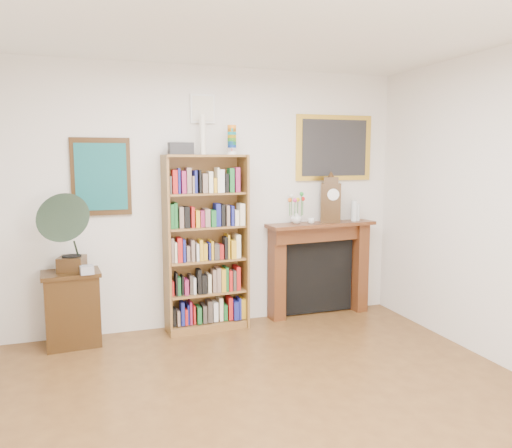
{
  "coord_description": "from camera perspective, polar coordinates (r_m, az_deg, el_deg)",
  "views": [
    {
      "loc": [
        -1.17,
        -2.78,
        1.86
      ],
      "look_at": [
        0.3,
        1.6,
        1.23
      ],
      "focal_mm": 35.0,
      "sensor_mm": 36.0,
      "label": 1
    }
  ],
  "objects": [
    {
      "name": "room",
      "position": [
        3.05,
        4.25,
        -0.89
      ],
      "size": [
        4.51,
        5.01,
        2.81
      ],
      "color": "#543419",
      "rests_on": "ground"
    },
    {
      "name": "teal_poster",
      "position": [
        5.27,
        -17.28,
        5.17
      ],
      "size": [
        0.58,
        0.04,
        0.78
      ],
      "color": "black",
      "rests_on": "back_wall"
    },
    {
      "name": "small_picture",
      "position": [
        5.41,
        -6.12,
        12.96
      ],
      "size": [
        0.26,
        0.04,
        0.3
      ],
      "color": "white",
      "rests_on": "back_wall"
    },
    {
      "name": "gilt_painting",
      "position": [
        5.92,
        8.91,
        8.59
      ],
      "size": [
        0.95,
        0.04,
        0.75
      ],
      "color": "gold",
      "rests_on": "back_wall"
    },
    {
      "name": "bookshelf",
      "position": [
        5.3,
        -5.74,
        -1.07
      ],
      "size": [
        0.88,
        0.36,
        2.16
      ],
      "rotation": [
        0.0,
        0.0,
        0.07
      ],
      "color": "brown",
      "rests_on": "floor"
    },
    {
      "name": "side_cabinet",
      "position": [
        5.28,
        -20.25,
        -9.06
      ],
      "size": [
        0.57,
        0.44,
        0.74
      ],
      "primitive_type": "cube",
      "rotation": [
        0.0,
        0.0,
        0.08
      ],
      "color": "black",
      "rests_on": "floor"
    },
    {
      "name": "fireplace",
      "position": [
        5.89,
        7.16,
        -4.18
      ],
      "size": [
        1.32,
        0.42,
        1.1
      ],
      "rotation": [
        0.0,
        0.0,
        0.08
      ],
      "color": "#482110",
      "rests_on": "floor"
    },
    {
      "name": "gramophone",
      "position": [
        5.0,
        -20.53,
        -0.48
      ],
      "size": [
        0.6,
        0.69,
        0.78
      ],
      "rotation": [
        0.0,
        0.0,
        -0.25
      ],
      "color": "black",
      "rests_on": "side_cabinet"
    },
    {
      "name": "cd_stack",
      "position": [
        5.03,
        -18.78,
        -4.98
      ],
      "size": [
        0.13,
        0.13,
        0.08
      ],
      "primitive_type": "cube",
      "rotation": [
        0.0,
        0.0,
        0.13
      ],
      "color": "silver",
      "rests_on": "side_cabinet"
    },
    {
      "name": "mantel_clock",
      "position": [
        5.77,
        8.52,
        2.65
      ],
      "size": [
        0.25,
        0.2,
        0.52
      ],
      "rotation": [
        0.0,
        0.0,
        -0.39
      ],
      "color": "black",
      "rests_on": "fireplace"
    },
    {
      "name": "flower_vase",
      "position": [
        5.66,
        4.62,
        0.76
      ],
      "size": [
        0.15,
        0.15,
        0.14
      ],
      "primitive_type": "imported",
      "rotation": [
        0.0,
        0.0,
        0.2
      ],
      "color": "silver",
      "rests_on": "fireplace"
    },
    {
      "name": "teacup",
      "position": [
        5.65,
        6.33,
        0.36
      ],
      "size": [
        0.08,
        0.08,
        0.06
      ],
      "primitive_type": "imported",
      "rotation": [
        0.0,
        0.0,
        -0.02
      ],
      "color": "silver",
      "rests_on": "fireplace"
    },
    {
      "name": "bottle_left",
      "position": [
        5.96,
        11.14,
        1.49
      ],
      "size": [
        0.07,
        0.07,
        0.24
      ],
      "primitive_type": "cylinder",
      "color": "silver",
      "rests_on": "fireplace"
    },
    {
      "name": "bottle_right",
      "position": [
        6.01,
        11.5,
        1.34
      ],
      "size": [
        0.06,
        0.06,
        0.2
      ],
      "primitive_type": "cylinder",
      "color": "silver",
      "rests_on": "fireplace"
    }
  ]
}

